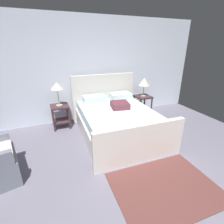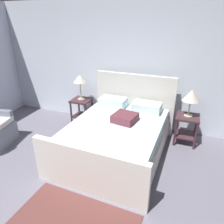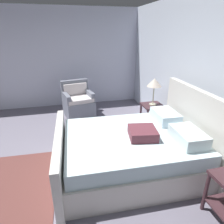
# 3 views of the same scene
# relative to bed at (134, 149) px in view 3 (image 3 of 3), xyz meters

# --- Properties ---
(wall_back) EXTENTS (6.46, 0.12, 2.74)m
(wall_back) POSITION_rel_bed_xyz_m (-0.18, 1.28, 1.01)
(wall_back) COLOR silver
(wall_back) RESTS_ON ground
(wall_side_left) EXTENTS (0.12, 6.80, 2.74)m
(wall_side_left) POSITION_rel_bed_xyz_m (-3.41, -2.13, 1.01)
(wall_side_left) COLOR silver
(wall_side_left) RESTS_ON ground
(bed) EXTENTS (1.85, 2.32, 1.28)m
(bed) POSITION_rel_bed_xyz_m (0.00, 0.00, 0.00)
(bed) COLOR silver
(bed) RESTS_ON ground
(nightstand_left) EXTENTS (0.44, 0.44, 0.60)m
(nightstand_left) POSITION_rel_bed_xyz_m (-1.21, 0.86, 0.05)
(nightstand_left) COLOR #3F252B
(nightstand_left) RESTS_ON ground
(table_lamp_left) EXTENTS (0.31, 0.31, 0.59)m
(table_lamp_left) POSITION_rel_bed_xyz_m (-1.21, 0.86, 0.73)
(table_lamp_left) COLOR #B7B293
(table_lamp_left) RESTS_ON nightstand_left
(armchair) EXTENTS (0.86, 0.85, 0.90)m
(armchair) POSITION_rel_bed_xyz_m (-2.48, -0.69, -0.01)
(armchair) COLOR slate
(armchair) RESTS_ON ground
(area_rug) EXTENTS (1.61, 1.24, 0.01)m
(area_rug) POSITION_rel_bed_xyz_m (-0.00, -1.83, -0.35)
(area_rug) COLOR brown
(area_rug) RESTS_ON ground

